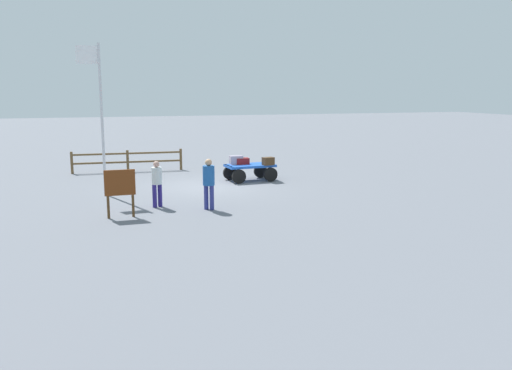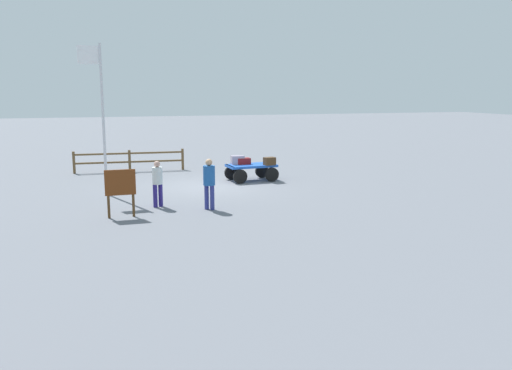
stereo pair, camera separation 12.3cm
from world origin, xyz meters
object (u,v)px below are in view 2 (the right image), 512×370
(luggage_cart, at_px, (251,169))
(signboard, at_px, (120,187))
(suitcase_tan, at_px, (237,160))
(suitcase_dark, at_px, (270,161))
(worker_lead, at_px, (157,181))
(suitcase_navy, at_px, (244,161))
(flagpole, at_px, (100,107))
(worker_trailing, at_px, (209,180))

(luggage_cart, height_order, signboard, signboard)
(luggage_cart, relative_size, suitcase_tan, 3.80)
(suitcase_dark, height_order, signboard, signboard)
(suitcase_dark, height_order, worker_lead, worker_lead)
(luggage_cart, bearing_deg, suitcase_navy, -33.46)
(luggage_cart, height_order, flagpole, flagpole)
(suitcase_tan, bearing_deg, worker_lead, 47.34)
(worker_lead, bearing_deg, luggage_cart, -137.81)
(suitcase_dark, relative_size, worker_lead, 0.34)
(suitcase_tan, distance_m, worker_lead, 5.77)
(signboard, bearing_deg, suitcase_tan, -133.70)
(worker_trailing, height_order, flagpole, flagpole)
(luggage_cart, bearing_deg, worker_lead, 42.19)
(luggage_cart, xyz_separation_m, worker_trailing, (2.92, 4.92, 0.48))
(suitcase_navy, bearing_deg, worker_trailing, 62.58)
(flagpole, bearing_deg, worker_trailing, 130.83)
(suitcase_navy, xyz_separation_m, worker_trailing, (2.65, 5.10, 0.15))
(suitcase_dark, relative_size, flagpole, 0.09)
(suitcase_dark, bearing_deg, signboard, 36.84)
(suitcase_navy, distance_m, signboard, 7.61)
(luggage_cart, xyz_separation_m, suitcase_navy, (0.27, -0.18, 0.33))
(luggage_cart, relative_size, suitcase_dark, 4.10)
(worker_lead, relative_size, worker_trailing, 0.93)
(suitcase_tan, bearing_deg, suitcase_dark, 152.86)
(suitcase_dark, bearing_deg, luggage_cart, -30.03)
(suitcase_dark, distance_m, suitcase_navy, 1.12)
(suitcase_navy, distance_m, worker_trailing, 5.75)
(flagpole, height_order, signboard, flagpole)
(suitcase_navy, bearing_deg, flagpole, 14.60)
(suitcase_dark, height_order, worker_trailing, worker_trailing)
(suitcase_navy, relative_size, worker_lead, 0.37)
(suitcase_tan, height_order, suitcase_navy, suitcase_tan)
(worker_lead, bearing_deg, signboard, 42.79)
(suitcase_tan, height_order, worker_lead, worker_lead)
(worker_trailing, bearing_deg, worker_lead, -30.83)
(luggage_cart, bearing_deg, suitcase_tan, -23.09)
(suitcase_navy, xyz_separation_m, worker_lead, (4.16, 4.20, 0.05))
(suitcase_dark, xyz_separation_m, worker_lead, (5.12, 3.62, 0.02))
(suitcase_navy, bearing_deg, signboard, 44.70)
(suitcase_dark, height_order, suitcase_tan, suitcase_tan)
(worker_lead, xyz_separation_m, worker_trailing, (-1.51, 0.90, 0.10))
(suitcase_dark, bearing_deg, suitcase_navy, -31.02)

